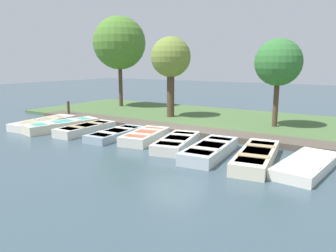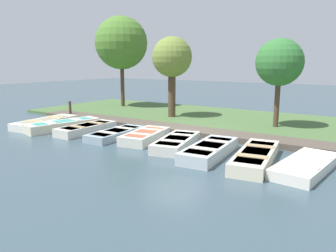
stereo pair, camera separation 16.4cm
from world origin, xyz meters
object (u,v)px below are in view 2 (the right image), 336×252
at_px(rowboat_4, 145,136).
at_px(rowboat_5, 176,142).
at_px(rowboat_7, 256,157).
at_px(park_tree_center, 279,63).
at_px(rowboat_0, 45,122).
at_px(rowboat_1, 63,125).
at_px(park_tree_far_left, 121,43).
at_px(rowboat_6, 209,150).
at_px(rowboat_8, 306,165).
at_px(park_tree_left, 172,58).
at_px(mooring_post_near, 70,109).
at_px(rowboat_2, 86,129).
at_px(rowboat_3, 116,134).

relative_size(rowboat_4, rowboat_5, 0.91).
bearing_deg(rowboat_7, park_tree_center, -178.66).
distance_m(rowboat_0, rowboat_1, 1.49).
relative_size(rowboat_0, park_tree_center, 0.83).
height_order(rowboat_4, park_tree_far_left, park_tree_far_left).
height_order(rowboat_1, rowboat_6, rowboat_1).
relative_size(rowboat_8, park_tree_center, 0.76).
distance_m(rowboat_4, rowboat_5, 1.66).
height_order(park_tree_left, park_tree_center, park_tree_left).
xyz_separation_m(rowboat_8, mooring_post_near, (-2.57, -13.54, 0.34)).
relative_size(rowboat_0, rowboat_1, 0.99).
bearing_deg(rowboat_2, rowboat_3, 91.65).
height_order(rowboat_1, park_tree_left, park_tree_left).
bearing_deg(park_tree_left, rowboat_8, 56.57).
xyz_separation_m(rowboat_1, rowboat_4, (-0.35, 4.72, -0.02)).
bearing_deg(rowboat_4, rowboat_7, 74.43).
height_order(rowboat_5, mooring_post_near, mooring_post_near).
relative_size(rowboat_0, mooring_post_near, 3.55).
xyz_separation_m(rowboat_6, rowboat_8, (-0.17, 3.14, -0.04)).
relative_size(mooring_post_near, park_tree_far_left, 0.16).
height_order(rowboat_1, mooring_post_near, mooring_post_near).
bearing_deg(rowboat_4, rowboat_3, -91.43).
bearing_deg(park_tree_left, rowboat_6, 42.50).
xyz_separation_m(rowboat_4, park_tree_far_left, (-7.11, -7.40, 4.30)).
relative_size(rowboat_6, mooring_post_near, 3.22).
distance_m(rowboat_0, rowboat_8, 12.57).
bearing_deg(mooring_post_near, rowboat_4, 73.12).
height_order(rowboat_1, rowboat_4, rowboat_1).
bearing_deg(park_tree_far_left, park_tree_left, 69.82).
xyz_separation_m(rowboat_4, rowboat_8, (0.39, 6.37, -0.04)).
bearing_deg(park_tree_center, rowboat_0, -60.79).
bearing_deg(park_tree_center, rowboat_1, -56.33).
distance_m(rowboat_2, rowboat_3, 1.79).
distance_m(rowboat_3, rowboat_4, 1.44).
xyz_separation_m(rowboat_7, park_tree_left, (-5.59, -6.81, 3.20)).
bearing_deg(rowboat_5, mooring_post_near, -117.89).
bearing_deg(rowboat_6, park_tree_far_left, -131.06).
distance_m(rowboat_6, park_tree_left, 8.34).
bearing_deg(rowboat_8, rowboat_7, -80.14).
bearing_deg(rowboat_8, rowboat_4, -86.71).
distance_m(rowboat_0, park_tree_left, 7.56).
distance_m(rowboat_3, mooring_post_near, 6.24).
bearing_deg(rowboat_1, rowboat_5, 104.25).
bearing_deg(rowboat_0, rowboat_2, 83.91).
height_order(rowboat_3, rowboat_7, rowboat_7).
xyz_separation_m(rowboat_1, park_tree_center, (-5.71, 8.57, 2.96)).
bearing_deg(rowboat_0, rowboat_3, 84.21).
bearing_deg(rowboat_1, park_tree_left, 166.17).
height_order(rowboat_5, park_tree_center, park_tree_center).
distance_m(rowboat_6, park_tree_far_left, 13.79).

